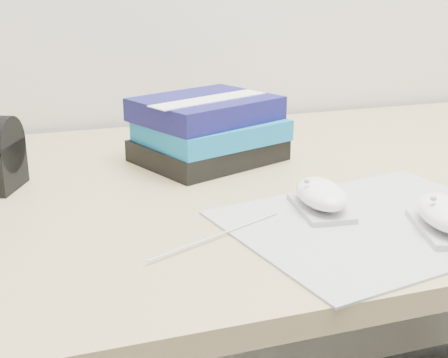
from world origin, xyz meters
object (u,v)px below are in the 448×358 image
object	(u,v)px
desk	(254,289)
book_stack	(208,130)
mouse_rear	(321,196)
mouse_front	(446,215)

from	to	relation	value
desk	book_stack	distance (m)	0.30
mouse_rear	book_stack	xyz separation A→B (m)	(-0.07, 0.28, 0.03)
mouse_rear	mouse_front	world-z (taller)	mouse_front
desk	mouse_rear	xyz separation A→B (m)	(-0.00, -0.23, 0.26)
mouse_rear	mouse_front	xyz separation A→B (m)	(0.11, -0.11, 0.00)
desk	mouse_rear	world-z (taller)	mouse_rear
desk	book_stack	bearing A→B (deg)	144.31
desk	book_stack	world-z (taller)	book_stack
mouse_rear	mouse_front	distance (m)	0.16
desk	mouse_front	xyz separation A→B (m)	(0.11, -0.35, 0.26)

